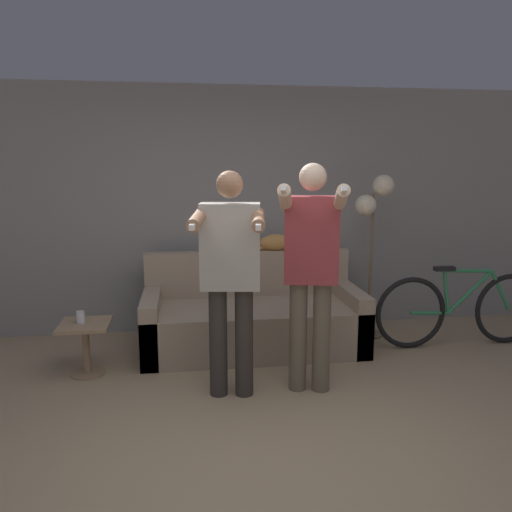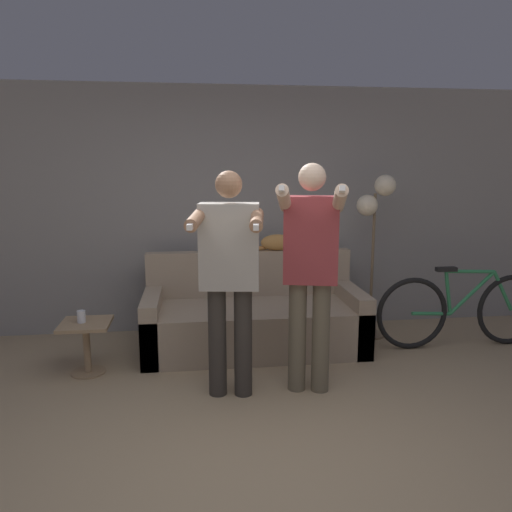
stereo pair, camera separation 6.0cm
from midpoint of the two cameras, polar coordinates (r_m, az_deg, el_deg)
ground_plane at (r=3.30m, az=1.30°, el=-22.27°), size 16.00×16.00×0.00m
wall_back at (r=5.39m, az=-2.79°, el=5.23°), size 10.00×0.05×2.60m
couch at (r=4.94m, az=0.07°, el=-7.26°), size 2.11×0.93×0.91m
person_left at (r=3.75m, az=-2.61°, el=-1.55°), size 0.58×0.73×1.74m
person_right at (r=3.84m, az=6.69°, el=-0.81°), size 0.59×0.73×1.80m
cat at (r=5.16m, az=2.84°, el=1.60°), size 0.47×0.14×0.18m
floor_lamp at (r=5.23m, az=13.80°, el=4.89°), size 0.40×0.32×1.69m
side_table at (r=4.56m, az=-18.48°, el=-8.78°), size 0.42×0.42×0.46m
cup at (r=4.51m, az=-18.98°, el=-6.57°), size 0.07×0.07×0.10m
bicycle at (r=5.35m, az=22.80°, el=-5.71°), size 1.76×0.07×0.81m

